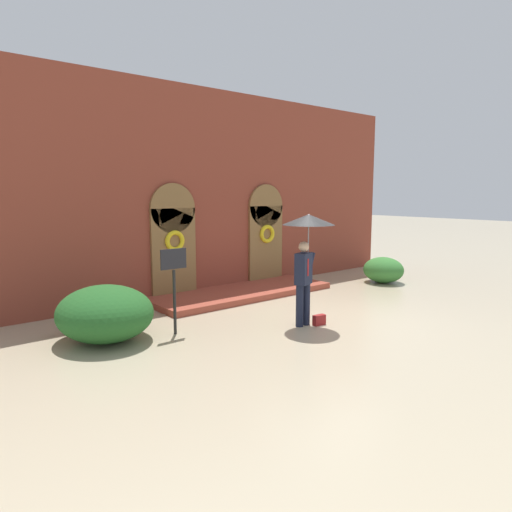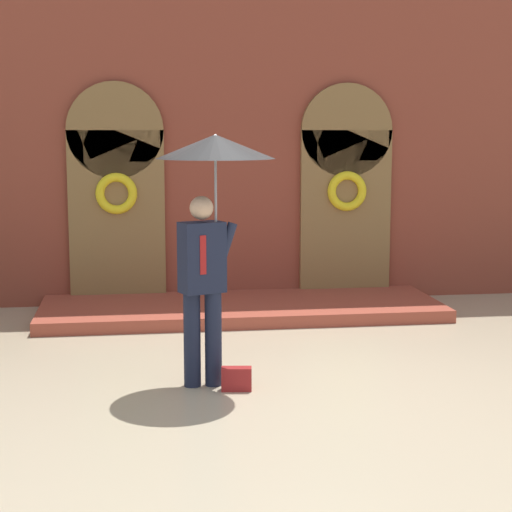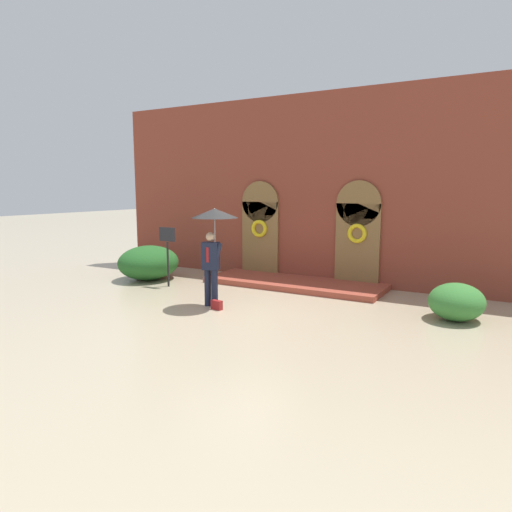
# 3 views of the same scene
# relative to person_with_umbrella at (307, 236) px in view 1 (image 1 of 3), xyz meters

# --- Properties ---
(ground_plane) EXTENTS (80.00, 80.00, 0.00)m
(ground_plane) POSITION_rel_person_with_umbrella_xyz_m (0.66, 0.02, -1.91)
(ground_plane) COLOR tan
(building_facade) EXTENTS (14.00, 2.30, 5.60)m
(building_facade) POSITION_rel_person_with_umbrella_xyz_m (0.66, 4.18, 0.77)
(building_facade) COLOR brown
(building_facade) RESTS_ON ground
(person_with_umbrella) EXTENTS (1.10, 1.10, 2.36)m
(person_with_umbrella) POSITION_rel_person_with_umbrella_xyz_m (0.00, 0.00, 0.00)
(person_with_umbrella) COLOR #191E33
(person_with_umbrella) RESTS_ON ground
(handbag) EXTENTS (0.29, 0.16, 0.22)m
(handbag) POSITION_rel_person_with_umbrella_xyz_m (0.20, -0.20, -1.80)
(handbag) COLOR maroon
(handbag) RESTS_ON ground
(sign_post) EXTENTS (0.56, 0.06, 1.72)m
(sign_post) POSITION_rel_person_with_umbrella_xyz_m (-2.48, 1.22, -0.75)
(sign_post) COLOR black
(sign_post) RESTS_ON ground
(shrub_left) EXTENTS (1.78, 1.96, 1.06)m
(shrub_left) POSITION_rel_person_with_umbrella_xyz_m (-3.70, 1.72, -1.38)
(shrub_left) COLOR #235B23
(shrub_left) RESTS_ON ground
(shrub_right) EXTENTS (1.17, 1.27, 0.80)m
(shrub_right) POSITION_rel_person_with_umbrella_xyz_m (5.18, 1.67, -1.51)
(shrub_right) COLOR #387A33
(shrub_right) RESTS_ON ground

